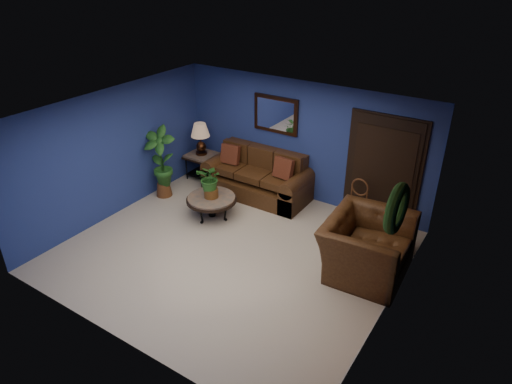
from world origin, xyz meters
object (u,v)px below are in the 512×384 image
Objects in this scene: end_table at (202,160)px; table_lamp at (200,135)px; side_chair at (356,199)px; sofa at (259,180)px; coffee_table at (211,199)px; armchair at (366,247)px.

table_lamp is (-0.00, 0.00, 0.60)m from end_table.
side_chair is (3.72, 0.07, -0.55)m from table_lamp.
sofa is 1.33m from coffee_table.
table_lamp reaches higher than armchair.
sofa is at bearing -172.66° from side_chair.
armchair is at bearing -0.63° from coffee_table.
sofa is at bearing 1.34° from end_table.
coffee_table is 2.81m from side_chair.
table_lamp is at bearing -172.44° from side_chair.
sofa is at bearing 78.06° from coffee_table.
side_chair is at bearing 0.79° from sofa.
sofa is 3.48× the size of end_table.
coffee_table is 1.78m from end_table.
side_chair is (2.47, 1.33, 0.14)m from coffee_table.
sofa is 3.21m from armchair.
armchair is at bearing -24.50° from sofa.
table_lamp is 3.76m from side_chair.
end_table is at bearing 134.84° from coffee_table.
side_chair is at bearing 28.27° from coffee_table.
end_table is 0.92× the size of table_lamp.
table_lamp is 0.48× the size of armchair.
sofa is 1.55× the size of armchair.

